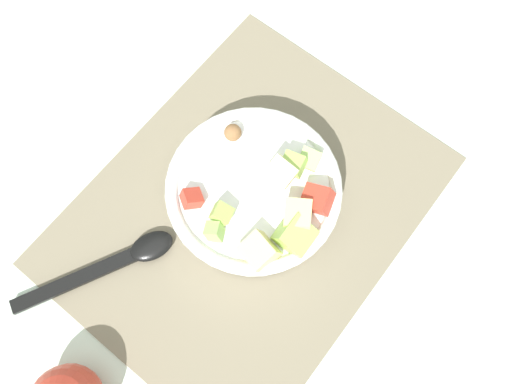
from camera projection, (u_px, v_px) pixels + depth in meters
name	position (u px, v px, depth m)	size (l,w,h in m)	color
ground_plane	(247.00, 210.00, 0.69)	(2.40, 2.40, 0.00)	silver
placemat	(247.00, 209.00, 0.69)	(0.49, 0.38, 0.01)	#756B56
salad_bowl	(257.00, 195.00, 0.65)	(0.22, 0.22, 0.10)	white
serving_spoon	(120.00, 260.00, 0.66)	(0.20, 0.12, 0.01)	black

